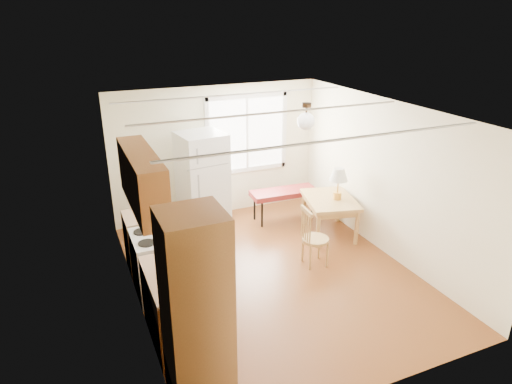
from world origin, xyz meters
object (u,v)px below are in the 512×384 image
refrigerator (203,184)px  bench (284,193)px  chair (310,234)px  dining_table (330,204)px

refrigerator → bench: bearing=-11.6°
refrigerator → bench: 1.60m
refrigerator → chair: 2.19m
dining_table → chair: (-0.86, -0.82, -0.03)m
refrigerator → dining_table: refrigerator is taller
bench → chair: bearing=-99.9°
refrigerator → dining_table: (2.01, -1.01, -0.33)m
refrigerator → bench: (1.55, -0.11, -0.39)m
dining_table → refrigerator: bearing=167.6°
bench → dining_table: size_ratio=1.02×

